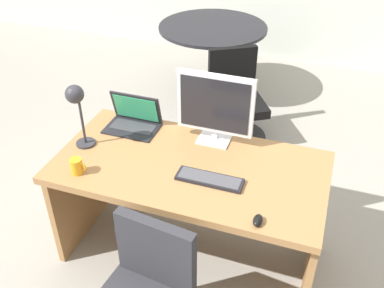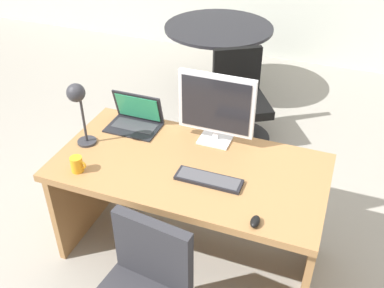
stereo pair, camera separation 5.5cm
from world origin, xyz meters
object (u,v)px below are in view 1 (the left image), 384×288
at_px(monitor, 215,106).
at_px(desk_lamp, 77,103).
at_px(mouse, 258,220).
at_px(keyboard, 210,179).
at_px(meeting_chair_near, 235,106).
at_px(laptop, 134,117).
at_px(meeting_table, 212,43).
at_px(coffee_mug, 77,166).
at_px(desk, 192,186).

xyz_separation_m(monitor, desk_lamp, (-0.75, -0.33, 0.06)).
bearing_deg(mouse, keyboard, 143.94).
height_order(desk_lamp, meeting_chair_near, desk_lamp).
height_order(laptop, meeting_chair_near, laptop).
relative_size(monitor, meeting_chair_near, 0.58).
relative_size(laptop, keyboard, 0.90).
distance_m(laptop, keyboard, 0.75).
xyz_separation_m(meeting_table, meeting_chair_near, (0.46, -0.76, -0.25)).
bearing_deg(desk_lamp, laptop, 58.82).
distance_m(laptop, meeting_table, 1.98).
xyz_separation_m(coffee_mug, meeting_chair_near, (0.49, 1.77, -0.48)).
distance_m(laptop, coffee_mug, 0.58).
distance_m(mouse, meeting_table, 2.80).
distance_m(monitor, laptop, 0.58).
bearing_deg(meeting_table, keyboard, -73.41).
height_order(keyboard, desk_lamp, desk_lamp).
bearing_deg(meeting_table, desk, -76.09).
height_order(desk, meeting_table, meeting_table).
distance_m(keyboard, mouse, 0.40).
bearing_deg(monitor, mouse, -56.42).
bearing_deg(desk, coffee_mug, -150.43).
xyz_separation_m(monitor, meeting_chair_near, (-0.15, 1.20, -0.68)).
xyz_separation_m(keyboard, desk_lamp, (-0.84, 0.06, 0.30)).
relative_size(keyboard, meeting_chair_near, 0.46).
bearing_deg(mouse, meeting_table, 111.59).
xyz_separation_m(desk_lamp, meeting_chair_near, (0.60, 1.53, -0.74)).
bearing_deg(coffee_mug, desk, 29.57).
bearing_deg(mouse, monitor, 123.58).
xyz_separation_m(laptop, mouse, (0.97, -0.62, -0.05)).
relative_size(coffee_mug, meeting_table, 0.09).
xyz_separation_m(desk, meeting_chair_near, (-0.09, 1.45, -0.23)).
relative_size(desk, meeting_chair_near, 1.94).
height_order(keyboard, mouse, mouse).
distance_m(desk_lamp, meeting_chair_near, 1.80).
bearing_deg(meeting_table, desk_lamp, -93.43).
xyz_separation_m(mouse, coffee_mug, (-1.06, 0.06, 0.03)).
xyz_separation_m(keyboard, meeting_chair_near, (-0.24, 1.59, -0.44)).
distance_m(keyboard, meeting_chair_near, 1.67).
distance_m(laptop, meeting_chair_near, 1.36).
bearing_deg(desk, desk_lamp, -172.94).
bearing_deg(monitor, laptop, -179.58).
bearing_deg(coffee_mug, meeting_chair_near, 74.49).
relative_size(desk_lamp, coffee_mug, 4.34).
bearing_deg(mouse, meeting_chair_near, 107.18).
bearing_deg(meeting_table, coffee_mug, -90.70).
xyz_separation_m(keyboard, coffee_mug, (-0.73, -0.18, 0.04)).
bearing_deg(monitor, desk, -104.14).
relative_size(monitor, mouse, 5.63).
bearing_deg(monitor, meeting_table, 107.22).
bearing_deg(desk_lamp, meeting_table, 86.57).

